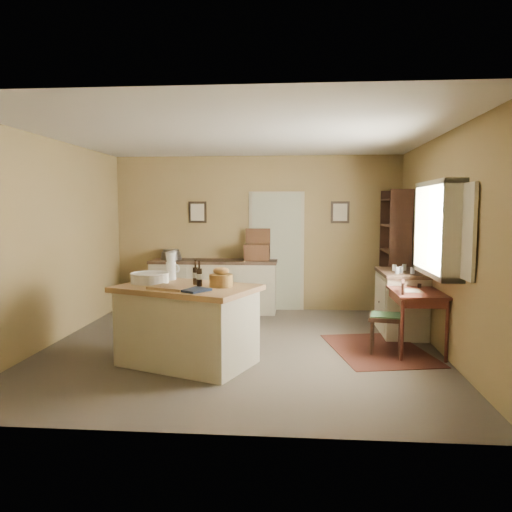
% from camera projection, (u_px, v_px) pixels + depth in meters
% --- Properties ---
extents(ground, '(5.00, 5.00, 0.00)m').
position_uv_depth(ground, '(241.00, 347.00, 6.44)').
color(ground, '#61564A').
rests_on(ground, ground).
extents(wall_back, '(5.00, 0.10, 2.70)m').
position_uv_depth(wall_back, '(257.00, 233.00, 8.79)').
color(wall_back, olive).
rests_on(wall_back, ground).
extents(wall_front, '(5.00, 0.10, 2.70)m').
position_uv_depth(wall_front, '(204.00, 265.00, 3.83)').
color(wall_front, olive).
rests_on(wall_front, ground).
extents(wall_left, '(0.10, 5.00, 2.70)m').
position_uv_depth(wall_left, '(51.00, 242.00, 6.52)').
color(wall_left, olive).
rests_on(wall_left, ground).
extents(wall_right, '(0.10, 5.00, 2.70)m').
position_uv_depth(wall_right, '(443.00, 244.00, 6.10)').
color(wall_right, olive).
rests_on(wall_right, ground).
extents(ceiling, '(5.00, 5.00, 0.00)m').
position_uv_depth(ceiling, '(240.00, 135.00, 6.18)').
color(ceiling, silver).
rests_on(ceiling, wall_back).
extents(door, '(0.97, 0.06, 2.11)m').
position_uv_depth(door, '(276.00, 250.00, 8.76)').
color(door, '#B3B89A').
rests_on(door, ground).
extents(framed_prints, '(2.82, 0.02, 0.38)m').
position_uv_depth(framed_prints, '(268.00, 212.00, 8.72)').
color(framed_prints, black).
rests_on(framed_prints, ground).
extents(window, '(0.25, 1.99, 1.12)m').
position_uv_depth(window, '(442.00, 229.00, 5.89)').
color(window, '#C0B99B').
rests_on(window, ground).
extents(work_island, '(1.78, 1.48, 1.20)m').
position_uv_depth(work_island, '(187.00, 323.00, 5.71)').
color(work_island, '#C0B99B').
rests_on(work_island, ground).
extents(sideboard, '(2.18, 0.62, 1.18)m').
position_uv_depth(sideboard, '(215.00, 284.00, 8.63)').
color(sideboard, '#C0B99B').
rests_on(sideboard, ground).
extents(rug, '(1.40, 1.79, 0.01)m').
position_uv_depth(rug, '(378.00, 350.00, 6.31)').
color(rug, '#462013').
rests_on(rug, ground).
extents(writing_desk, '(0.59, 0.97, 0.82)m').
position_uv_depth(writing_desk, '(416.00, 298.00, 6.21)').
color(writing_desk, '#3C1812').
rests_on(writing_desk, ground).
extents(desk_chair, '(0.48, 0.48, 0.88)m').
position_uv_depth(desk_chair, '(386.00, 318.00, 6.17)').
color(desk_chair, black).
rests_on(desk_chair, ground).
extents(right_cabinet, '(0.60, 1.08, 0.99)m').
position_uv_depth(right_cabinet, '(401.00, 302.00, 7.13)').
color(right_cabinet, '#C0B99B').
rests_on(right_cabinet, ground).
extents(shelving_unit, '(0.35, 0.94, 2.08)m').
position_uv_depth(shelving_unit, '(398.00, 254.00, 8.13)').
color(shelving_unit, black).
rests_on(shelving_unit, ground).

